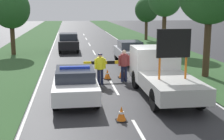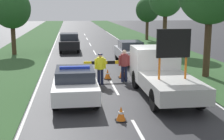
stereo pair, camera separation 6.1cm
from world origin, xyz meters
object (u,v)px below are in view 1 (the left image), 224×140
roadside_tree_near_right (147,10)px  roadside_tree_mid_right (11,9)px  roadside_tree_near_left (165,0)px  queued_car_sedan_black (69,42)px  road_barrier (107,64)px  work_truck (161,72)px  police_car (75,83)px  traffic_cone_near_police (89,70)px  queued_car_sedan_silver (130,51)px  traffic_cone_centre_front (123,72)px  traffic_cone_behind_barrier (107,74)px  traffic_cone_near_truck (121,114)px  traffic_cone_lane_edge (161,69)px  pedestrian_civilian (124,63)px  police_officer (100,66)px

roadside_tree_near_right → roadside_tree_mid_right: roadside_tree_mid_right is taller
roadside_tree_mid_right → roadside_tree_near_left: bearing=-1.3°
queued_car_sedan_black → roadside_tree_mid_right: (-4.70, -1.49, 3.00)m
queued_car_sedan_black → road_barrier: bearing=100.2°
roadside_tree_near_left → roadside_tree_mid_right: size_ratio=1.13×
work_truck → roadside_tree_mid_right: roadside_tree_mid_right is taller
work_truck → road_barrier: bearing=-54.9°
police_car → traffic_cone_near_police: (0.95, 4.89, -0.43)m
queued_car_sedan_black → queued_car_sedan_silver: bearing=124.2°
traffic_cone_centre_front → traffic_cone_behind_barrier: bearing=-167.7°
work_truck → roadside_tree_near_left: size_ratio=0.91×
traffic_cone_near_truck → queued_car_sedan_black: queued_car_sedan_black is taller
road_barrier → traffic_cone_near_police: road_barrier is taller
queued_car_sedan_black → roadside_tree_mid_right: bearing=17.6°
traffic_cone_behind_barrier → roadside_tree_near_left: size_ratio=0.09×
roadside_tree_near_left → roadside_tree_near_right: 10.86m
traffic_cone_lane_edge → queued_car_sedan_silver: size_ratio=0.14×
queued_car_sedan_silver → queued_car_sedan_black: bearing=-55.8°
traffic_cone_centre_front → traffic_cone_near_truck: bearing=-100.2°
work_truck → queued_car_sedan_black: work_truck is taller
roadside_tree_near_left → roadside_tree_mid_right: 13.20m
pedestrian_civilian → roadside_tree_mid_right: 13.64m
work_truck → roadside_tree_near_left: 14.43m
queued_car_sedan_silver → traffic_cone_lane_edge: bearing=106.1°
queued_car_sedan_black → roadside_tree_near_left: size_ratio=0.66×
traffic_cone_near_police → traffic_cone_centre_front: bearing=-27.4°
work_truck → traffic_cone_near_truck: size_ratio=10.38×
queued_car_sedan_silver → roadside_tree_near_right: 16.55m
roadside_tree_near_left → pedestrian_civilian: bearing=-117.4°
police_car → pedestrian_civilian: pedestrian_civilian is taller
traffic_cone_near_police → queued_car_sedan_black: size_ratio=0.15×
road_barrier → roadside_tree_mid_right: roadside_tree_mid_right is taller
road_barrier → traffic_cone_near_truck: size_ratio=4.82×
pedestrian_civilian → police_car: bearing=-134.4°
police_car → roadside_tree_near_right: size_ratio=0.90×
traffic_cone_behind_barrier → queued_car_sedan_silver: (2.28, 5.16, 0.54)m
work_truck → traffic_cone_behind_barrier: 4.10m
queued_car_sedan_black → pedestrian_civilian: bearing=103.5°
pedestrian_civilian → traffic_cone_behind_barrier: 1.33m
traffic_cone_centre_front → roadside_tree_mid_right: roadside_tree_mid_right is taller
work_truck → queued_car_sedan_black: bearing=-71.5°
queued_car_sedan_black → traffic_cone_near_truck: bearing=95.7°
pedestrian_civilian → roadside_tree_near_left: bearing=60.5°
road_barrier → traffic_cone_behind_barrier: road_barrier is taller
police_officer → roadside_tree_near_left: size_ratio=0.27×
police_car → road_barrier: 4.11m
police_officer → roadside_tree_near_left: (6.86, 11.09, 3.66)m
road_barrier → police_officer: bearing=-112.9°
traffic_cone_behind_barrier → roadside_tree_mid_right: size_ratio=0.10×
traffic_cone_near_truck → roadside_tree_near_left: roadside_tree_near_left is taller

